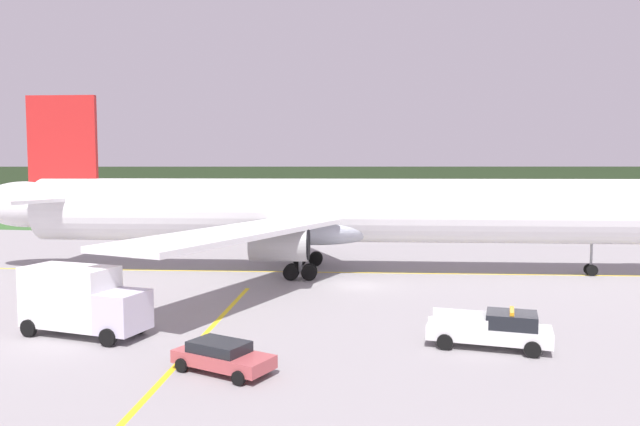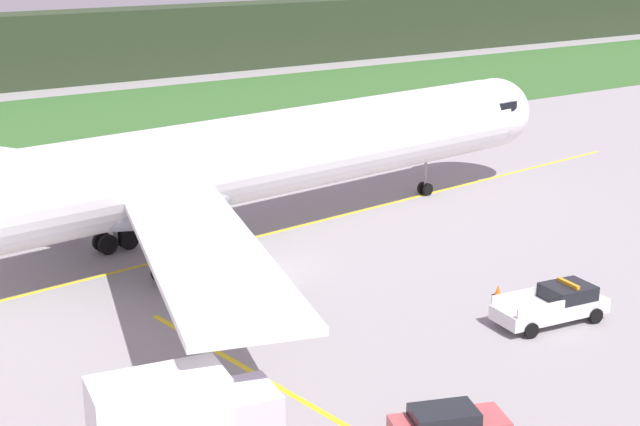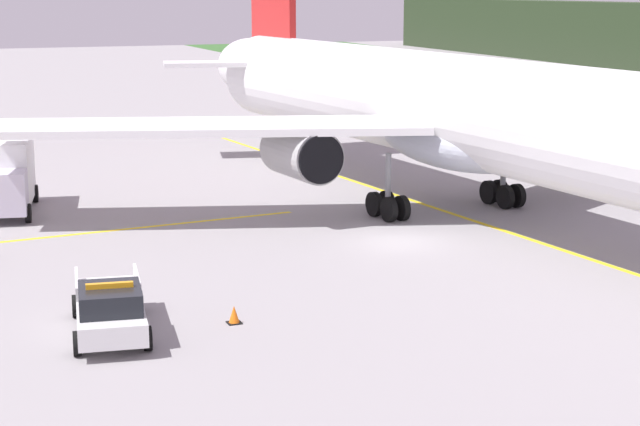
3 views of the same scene
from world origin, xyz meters
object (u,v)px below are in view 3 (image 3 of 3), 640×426
at_px(airliner, 486,116).
at_px(catering_truck, 5,175).
at_px(ops_pickup_truck, 110,308).
at_px(apron_cone, 234,315).

xyz_separation_m(airliner, catering_truck, (-10.77, -20.46, -3.18)).
distance_m(airliner, ops_pickup_truck, 22.02).
xyz_separation_m(airliner, ops_pickup_truck, (9.98, -19.19, -4.13)).
height_order(airliner, apron_cone, airliner).
relative_size(ops_pickup_truck, apron_cone, 10.16).
distance_m(ops_pickup_truck, catering_truck, 20.80).
bearing_deg(ops_pickup_truck, apron_cone, 86.26).
bearing_deg(ops_pickup_truck, airliner, 117.47).
bearing_deg(apron_cone, catering_truck, -165.89).
xyz_separation_m(catering_truck, apron_cone, (21.00, 5.28, -1.57)).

